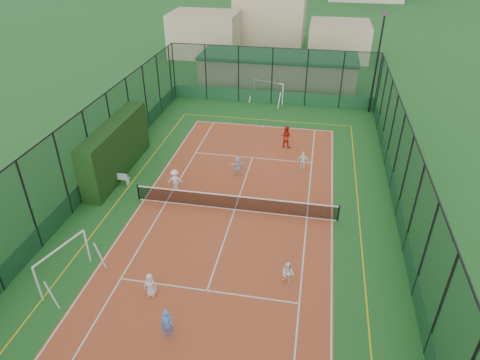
# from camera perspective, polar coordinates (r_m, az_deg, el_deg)

# --- Properties ---
(ground) EXTENTS (300.00, 300.00, 0.00)m
(ground) POSITION_cam_1_polar(r_m,az_deg,el_deg) (24.58, -0.71, -3.99)
(ground) COLOR #226527
(ground) RESTS_ON ground
(court_slab) EXTENTS (11.17, 23.97, 0.01)m
(court_slab) POSITION_cam_1_polar(r_m,az_deg,el_deg) (24.57, -0.71, -3.98)
(court_slab) COLOR #A94C25
(court_slab) RESTS_ON ground
(tennis_net) EXTENTS (11.67, 0.12, 1.06)m
(tennis_net) POSITION_cam_1_polar(r_m,az_deg,el_deg) (24.28, -0.72, -2.96)
(tennis_net) COLOR black
(tennis_net) RESTS_ON ground
(perimeter_fence) EXTENTS (18.12, 34.12, 5.00)m
(perimeter_fence) POSITION_cam_1_polar(r_m,az_deg,el_deg) (23.23, -0.75, 1.06)
(perimeter_fence) COLOR #11331E
(perimeter_fence) RESTS_ON ground
(floodlight_ne) EXTENTS (0.60, 0.26, 8.25)m
(floodlight_ne) POSITION_cam_1_polar(r_m,az_deg,el_deg) (37.93, 17.75, 14.44)
(floodlight_ne) COLOR black
(floodlight_ne) RESTS_ON ground
(clubhouse) EXTENTS (15.20, 7.20, 3.15)m
(clubhouse) POSITION_cam_1_polar(r_m,az_deg,el_deg) (43.73, 5.05, 14.37)
(clubhouse) COLOR tan
(clubhouse) RESTS_ON ground
(hedge_left) EXTENTS (1.18, 7.84, 3.43)m
(hedge_left) POSITION_cam_1_polar(r_m,az_deg,el_deg) (28.54, -16.19, 4.04)
(hedge_left) COLOR black
(hedge_left) RESTS_ON ground
(white_bench) EXTENTS (1.51, 0.43, 0.85)m
(white_bench) POSITION_cam_1_polar(r_m,az_deg,el_deg) (27.89, -16.01, 0.35)
(white_bench) COLOR white
(white_bench) RESTS_ON ground
(futsal_goal_near) EXTENTS (3.05, 1.69, 1.89)m
(futsal_goal_near) POSITION_cam_1_polar(r_m,az_deg,el_deg) (21.17, -22.43, -10.32)
(futsal_goal_near) COLOR white
(futsal_goal_near) RESTS_ON ground
(futsal_goal_far) EXTENTS (3.04, 1.66, 1.88)m
(futsal_goal_far) POSITION_cam_1_polar(r_m,az_deg,el_deg) (39.55, 3.78, 11.62)
(futsal_goal_far) COLOR white
(futsal_goal_far) RESTS_ON ground
(child_near_left) EXTENTS (0.60, 0.41, 1.19)m
(child_near_left) POSITION_cam_1_polar(r_m,az_deg,el_deg) (19.56, -11.88, -13.54)
(child_near_left) COLOR white
(child_near_left) RESTS_ON court_slab
(child_near_mid) EXTENTS (0.56, 0.42, 1.39)m
(child_near_mid) POSITION_cam_1_polar(r_m,az_deg,el_deg) (17.84, -9.68, -18.41)
(child_near_mid) COLOR #5384EC
(child_near_mid) RESTS_ON court_slab
(child_near_right) EXTENTS (0.69, 0.61, 1.18)m
(child_near_right) POSITION_cam_1_polar(r_m,az_deg,el_deg) (19.81, 6.40, -12.26)
(child_near_right) COLOR white
(child_near_right) RESTS_ON court_slab
(child_far_left) EXTENTS (0.97, 0.68, 1.37)m
(child_far_left) POSITION_cam_1_polar(r_m,az_deg,el_deg) (26.32, -8.65, 0.03)
(child_far_left) COLOR white
(child_far_left) RESTS_ON court_slab
(child_far_right) EXTENTS (0.80, 0.36, 1.35)m
(child_far_right) POSITION_cam_1_polar(r_m,az_deg,el_deg) (28.44, 8.42, 2.55)
(child_far_right) COLOR white
(child_far_right) RESTS_ON court_slab
(child_far_back) EXTENTS (1.31, 0.69, 1.35)m
(child_far_back) POSITION_cam_1_polar(r_m,az_deg,el_deg) (27.57, -0.26, 1.94)
(child_far_back) COLOR silver
(child_far_back) RESTS_ON court_slab
(coach) EXTENTS (0.93, 0.80, 1.64)m
(coach) POSITION_cam_1_polar(r_m,az_deg,el_deg) (31.26, 6.14, 5.78)
(coach) COLOR #B62413
(coach) RESTS_ON court_slab
(tennis_balls) EXTENTS (4.48, 1.63, 0.07)m
(tennis_balls) POSITION_cam_1_polar(r_m,az_deg,el_deg) (25.94, -1.66, -1.79)
(tennis_balls) COLOR #CCE033
(tennis_balls) RESTS_ON court_slab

